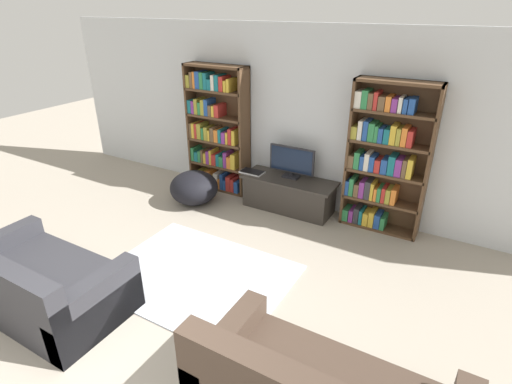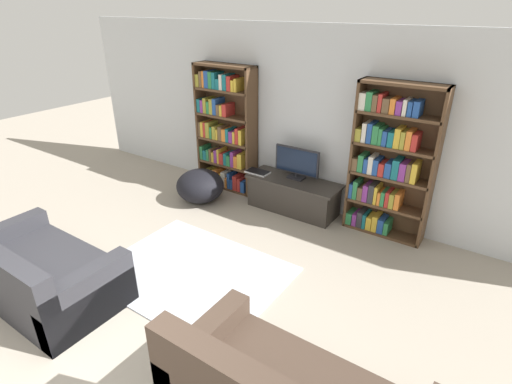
{
  "view_description": "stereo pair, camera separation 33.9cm",
  "coord_description": "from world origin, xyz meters",
  "views": [
    {
      "loc": [
        2.22,
        -0.98,
        2.83
      ],
      "look_at": [
        -0.01,
        2.9,
        0.7
      ],
      "focal_mm": 28.0,
      "sensor_mm": 36.0,
      "label": 1
    },
    {
      "loc": [
        2.5,
        -0.8,
        2.83
      ],
      "look_at": [
        -0.01,
        2.9,
        0.7
      ],
      "focal_mm": 28.0,
      "sensor_mm": 36.0,
      "label": 2
    }
  ],
  "objects": [
    {
      "name": "tv_stand",
      "position": [
        -0.03,
        3.91,
        0.25
      ],
      "size": [
        1.39,
        0.52,
        0.49
      ],
      "color": "#332D28",
      "rests_on": "ground_plane"
    },
    {
      "name": "wall_back",
      "position": [
        0.0,
        4.23,
        1.3
      ],
      "size": [
        8.8,
        0.06,
        2.6
      ],
      "color": "silver",
      "rests_on": "ground_plane"
    },
    {
      "name": "laptop",
      "position": [
        -0.62,
        3.84,
        0.51
      ],
      "size": [
        0.36,
        0.21,
        0.03
      ],
      "color": "silver",
      "rests_on": "tv_stand"
    },
    {
      "name": "bookshelf_left",
      "position": [
        -1.39,
        4.05,
        0.96
      ],
      "size": [
        1.03,
        0.3,
        2.0
      ],
      "color": "#513823",
      "rests_on": "ground_plane"
    },
    {
      "name": "area_rug",
      "position": [
        -0.22,
        1.89,
        0.01
      ],
      "size": [
        2.05,
        1.59,
        0.02
      ],
      "color": "#B2B7C1",
      "rests_on": "ground_plane"
    },
    {
      "name": "couch_left_sectional",
      "position": [
        -1.23,
        0.72,
        0.27
      ],
      "size": [
        1.7,
        0.97,
        0.79
      ],
      "color": "#2D2D33",
      "rests_on": "ground_plane"
    },
    {
      "name": "bookshelf_right",
      "position": [
        1.24,
        4.05,
        0.99
      ],
      "size": [
        1.03,
        0.3,
        2.0
      ],
      "color": "#513823",
      "rests_on": "ground_plane"
    },
    {
      "name": "beanbag_ottoman",
      "position": [
        -1.38,
        3.38,
        0.25
      ],
      "size": [
        0.74,
        0.74,
        0.5
      ],
      "primitive_type": "ellipsoid",
      "color": "black",
      "rests_on": "ground_plane"
    },
    {
      "name": "television",
      "position": [
        -0.03,
        3.98,
        0.74
      ],
      "size": [
        0.69,
        0.16,
        0.47
      ],
      "color": "black",
      "rests_on": "tv_stand"
    }
  ]
}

